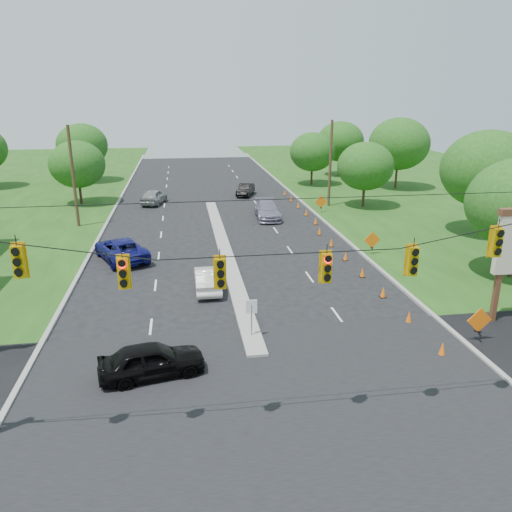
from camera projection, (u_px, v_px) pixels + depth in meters
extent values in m
plane|color=black|center=(274.00, 411.00, 19.03)|extent=(160.00, 160.00, 0.00)
cube|color=black|center=(274.00, 411.00, 19.03)|extent=(160.00, 14.00, 0.02)
cube|color=gray|center=(106.00, 225.00, 45.80)|extent=(0.25, 110.00, 0.16)
cube|color=gray|center=(319.00, 218.00, 48.67)|extent=(0.25, 110.00, 0.16)
cube|color=gray|center=(224.00, 249.00, 38.77)|extent=(1.00, 34.00, 0.18)
cylinder|color=gray|center=(252.00, 322.00, 24.39)|extent=(0.06, 0.06, 1.80)
cube|color=white|center=(252.00, 307.00, 24.15)|extent=(0.55, 0.04, 0.70)
cylinder|color=black|center=(282.00, 242.00, 15.92)|extent=(24.00, 0.04, 0.04)
cube|color=#E0A506|center=(19.00, 262.00, 14.86)|extent=(0.34, 0.24, 1.00)
cube|color=#E0A506|center=(124.00, 273.00, 15.45)|extent=(0.34, 0.24, 1.00)
cube|color=#E0A506|center=(220.00, 273.00, 15.93)|extent=(0.34, 0.24, 1.00)
cube|color=#E0A506|center=(326.00, 268.00, 16.43)|extent=(0.34, 0.24, 1.00)
cube|color=#E0A506|center=(412.00, 261.00, 16.83)|extent=(0.34, 0.24, 1.00)
cube|color=#E0A506|center=(496.00, 242.00, 17.10)|extent=(0.34, 0.24, 1.00)
cylinder|color=#422D1C|center=(73.00, 177.00, 44.06)|extent=(0.28, 0.28, 9.00)
cylinder|color=#422D1C|center=(330.00, 164.00, 52.32)|extent=(0.28, 0.28, 9.00)
cube|color=#59331E|center=(498.00, 283.00, 25.83)|extent=(0.25, 0.25, 4.40)
cone|color=orange|center=(442.00, 349.00, 22.95)|extent=(0.32, 0.32, 0.70)
cone|color=orange|center=(409.00, 317.00, 26.24)|extent=(0.32, 0.32, 0.70)
cone|color=orange|center=(383.00, 292.00, 29.53)|extent=(0.32, 0.32, 0.70)
cone|color=orange|center=(362.00, 272.00, 32.82)|extent=(0.32, 0.32, 0.70)
cone|color=orange|center=(346.00, 256.00, 36.11)|extent=(0.32, 0.32, 0.70)
cone|color=orange|center=(331.00, 242.00, 39.40)|extent=(0.32, 0.32, 0.70)
cone|color=orange|center=(319.00, 231.00, 42.69)|extent=(0.32, 0.32, 0.70)
cone|color=orange|center=(316.00, 221.00, 46.06)|extent=(0.32, 0.32, 0.70)
cone|color=orange|center=(306.00, 212.00, 49.35)|extent=(0.32, 0.32, 0.70)
cone|color=orange|center=(298.00, 205.00, 52.65)|extent=(0.32, 0.32, 0.70)
cone|color=orange|center=(291.00, 198.00, 55.94)|extent=(0.32, 0.32, 0.70)
cone|color=orange|center=(285.00, 193.00, 59.23)|extent=(0.32, 0.32, 0.70)
cube|color=black|center=(478.00, 331.00, 24.16)|extent=(0.06, 0.58, 0.26)
cube|color=black|center=(478.00, 331.00, 24.16)|extent=(0.06, 0.58, 0.26)
cube|color=orange|center=(479.00, 320.00, 23.97)|extent=(1.27, 0.05, 1.27)
cube|color=black|center=(372.00, 248.00, 37.32)|extent=(0.06, 0.58, 0.26)
cube|color=black|center=(372.00, 248.00, 37.32)|extent=(0.06, 0.58, 0.26)
cube|color=orange|center=(372.00, 240.00, 37.13)|extent=(1.27, 0.05, 1.27)
cube|color=black|center=(321.00, 208.00, 50.48)|extent=(0.06, 0.58, 0.26)
cube|color=black|center=(321.00, 208.00, 50.48)|extent=(0.06, 0.58, 0.26)
cube|color=orange|center=(321.00, 202.00, 50.30)|extent=(1.27, 0.05, 1.27)
cylinder|color=black|center=(80.00, 193.00, 54.25)|extent=(0.28, 0.28, 2.52)
ellipsoid|color=#194C14|center=(77.00, 164.00, 53.30)|extent=(5.88, 5.88, 5.04)
cylinder|color=black|center=(85.00, 171.00, 68.02)|extent=(0.28, 0.28, 2.88)
ellipsoid|color=#194C14|center=(82.00, 145.00, 66.93)|extent=(6.72, 6.72, 5.76)
cylinder|color=black|center=(512.00, 257.00, 32.43)|extent=(0.28, 0.28, 2.88)
cylinder|color=black|center=(481.00, 216.00, 42.34)|extent=(0.28, 0.28, 3.24)
ellipsoid|color=#194C14|center=(488.00, 169.00, 41.12)|extent=(7.56, 7.56, 6.48)
cylinder|color=black|center=(363.00, 195.00, 52.88)|extent=(0.28, 0.28, 2.52)
ellipsoid|color=#194C14|center=(365.00, 166.00, 51.93)|extent=(5.88, 5.88, 5.04)
cylinder|color=black|center=(396.00, 176.00, 63.31)|extent=(0.28, 0.28, 3.24)
ellipsoid|color=#194C14|center=(399.00, 144.00, 62.08)|extent=(7.56, 7.56, 6.48)
cylinder|color=black|center=(339.00, 166.00, 73.14)|extent=(0.28, 0.28, 2.88)
ellipsoid|color=#194C14|center=(340.00, 141.00, 72.05)|extent=(6.72, 6.72, 5.76)
cylinder|color=black|center=(312.00, 175.00, 65.76)|extent=(0.28, 0.28, 2.52)
ellipsoid|color=#194C14|center=(312.00, 152.00, 64.81)|extent=(5.88, 5.88, 5.04)
imported|color=black|center=(152.00, 360.00, 21.13)|extent=(4.73, 2.65, 1.52)
imported|color=white|center=(207.00, 279.00, 30.59)|extent=(1.52, 4.31, 1.42)
imported|color=navy|center=(121.00, 249.00, 36.10)|extent=(4.80, 6.45, 1.63)
imported|color=gray|center=(268.00, 210.00, 48.17)|extent=(2.56, 5.66, 1.61)
imported|color=gray|center=(154.00, 197.00, 54.54)|extent=(3.11, 5.10, 1.62)
imported|color=black|center=(245.00, 190.00, 59.09)|extent=(2.80, 4.54, 1.41)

